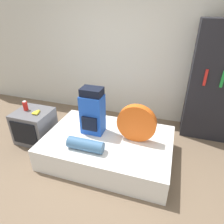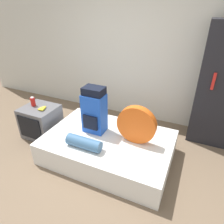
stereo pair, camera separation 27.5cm
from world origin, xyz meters
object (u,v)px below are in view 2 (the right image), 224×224
(sleeping_roll, at_px, (84,143))
(canister, at_px, (33,102))
(backpack, at_px, (94,111))
(television, at_px, (41,121))
(tent_bag, at_px, (137,125))

(sleeping_roll, xyz_separation_m, canister, (-1.28, 0.43, 0.19))
(backpack, relative_size, sleeping_roll, 1.42)
(sleeping_roll, xyz_separation_m, television, (-1.15, 0.40, -0.17))
(canister, bearing_deg, sleeping_roll, -18.41)
(television, bearing_deg, sleeping_roll, -19.13)
(tent_bag, relative_size, canister, 3.41)
(tent_bag, bearing_deg, sleeping_roll, -143.88)
(backpack, relative_size, television, 1.24)
(tent_bag, bearing_deg, canister, -179.57)
(backpack, relative_size, tent_bag, 1.29)
(television, bearing_deg, backpack, 2.57)
(sleeping_roll, relative_size, canister, 3.08)
(sleeping_roll, height_order, canister, canister)
(television, xyz_separation_m, canister, (-0.13, 0.03, 0.35))
(sleeping_roll, bearing_deg, television, 160.87)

